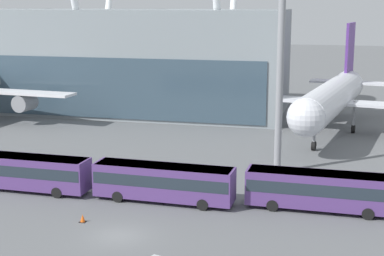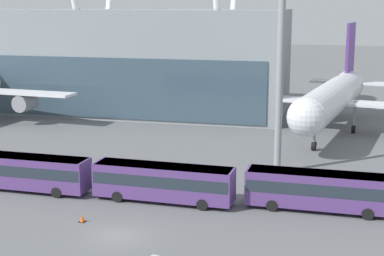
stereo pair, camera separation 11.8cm
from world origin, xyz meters
TOP-DOWN VIEW (x-y plane):
  - ground_plane at (0.00, 0.00)m, footprint 440.00×440.00m
  - airliner_at_gate_far at (15.01, 41.70)m, footprint 32.55×35.07m
  - shuttle_bus_0 at (-12.45, 8.31)m, footprint 12.60×2.95m
  - shuttle_bus_1 at (1.09, 8.35)m, footprint 12.63×3.06m
  - shuttle_bus_2 at (14.63, 9.39)m, footprint 12.59×2.90m
  - floodlight_mast at (9.87, 20.33)m, footprint 2.82×2.82m
  - traffic_cone_1 at (-3.83, 2.01)m, footprint 0.53×0.53m

SIDE VIEW (x-z plane):
  - ground_plane at x=0.00m, z-range 0.00..0.00m
  - traffic_cone_1 at x=-3.83m, z-range -0.01..0.62m
  - shuttle_bus_0 at x=-12.45m, z-range 0.29..3.61m
  - shuttle_bus_1 at x=1.09m, z-range 0.29..3.61m
  - shuttle_bus_2 at x=14.63m, z-range 0.29..3.61m
  - airliner_at_gate_far at x=15.01m, z-range -2.33..12.10m
  - floodlight_mast at x=9.87m, z-range 3.39..28.02m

